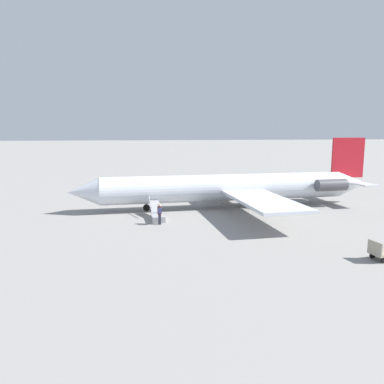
% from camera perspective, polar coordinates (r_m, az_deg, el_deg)
% --- Properties ---
extents(ground_plane, '(600.00, 600.00, 0.00)m').
position_cam_1_polar(ground_plane, '(38.08, 5.23, -2.38)').
color(ground_plane, gray).
extents(airplane_main, '(31.27, 23.64, 6.98)m').
position_cam_1_polar(airplane_main, '(38.01, 6.68, 0.77)').
color(airplane_main, silver).
rests_on(airplane_main, ground).
extents(boarding_stairs, '(1.18, 4.05, 1.73)m').
position_cam_1_polar(boarding_stairs, '(32.79, -5.31, -3.59)').
color(boarding_stairs, '#99999E').
rests_on(boarding_stairs, ground).
extents(passenger, '(0.36, 0.55, 1.74)m').
position_cam_1_polar(passenger, '(31.04, -4.96, -3.14)').
color(passenger, '#23232D').
rests_on(passenger, ground).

